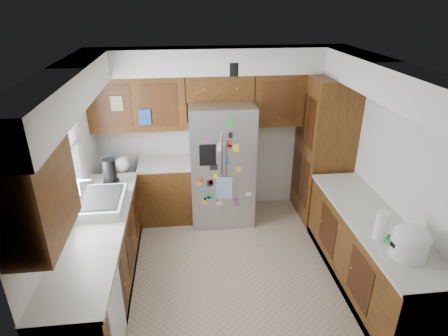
{
  "coord_description": "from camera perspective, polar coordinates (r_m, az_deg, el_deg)",
  "views": [
    {
      "loc": [
        -0.52,
        -3.74,
        3.13
      ],
      "look_at": [
        -0.06,
        0.35,
        1.22
      ],
      "focal_mm": 30.0,
      "sensor_mm": 36.0,
      "label": 1
    }
  ],
  "objects": [
    {
      "name": "sink_assembly",
      "position": [
        4.5,
        -18.27,
        -4.94
      ],
      "size": [
        0.52,
        0.7,
        0.37
      ],
      "color": "silver",
      "rests_on": "left_counter_run"
    },
    {
      "name": "fridge_top_items",
      "position": [
        5.22,
        -1.79,
        15.57
      ],
      "size": [
        0.83,
        0.39,
        0.3
      ],
      "color": "#0F349B",
      "rests_on": "bridge_cabinet"
    },
    {
      "name": "room_shell",
      "position": [
        4.32,
        -0.68,
        7.28
      ],
      "size": [
        3.64,
        3.24,
        2.52
      ],
      "color": "silver",
      "rests_on": "ground"
    },
    {
      "name": "rice_cooker",
      "position": [
        3.89,
        26.55,
        -10.0
      ],
      "size": [
        0.35,
        0.34,
        0.3
      ],
      "color": "white",
      "rests_on": "right_counter_run"
    },
    {
      "name": "left_counter_run",
      "position": [
        4.71,
        -15.84,
        -11.24
      ],
      "size": [
        1.36,
        3.2,
        0.92
      ],
      "color": "#3B240B",
      "rests_on": "ground"
    },
    {
      "name": "paper_towel",
      "position": [
        4.03,
        22.91,
        -8.1
      ],
      "size": [
        0.13,
        0.13,
        0.3
      ],
      "primitive_type": "cylinder",
      "color": "white",
      "rests_on": "right_counter_run"
    },
    {
      "name": "bridge_cabinet",
      "position": [
        5.32,
        -0.73,
        12.34
      ],
      "size": [
        0.96,
        0.34,
        0.35
      ],
      "primitive_type": "cube",
      "color": "#3B240B",
      "rests_on": "fridge"
    },
    {
      "name": "fridge",
      "position": [
        5.44,
        -0.43,
        0.7
      ],
      "size": [
        0.9,
        0.79,
        1.8
      ],
      "color": "#949499",
      "rests_on": "ground"
    },
    {
      "name": "floor",
      "position": [
        4.9,
        1.15,
        -14.81
      ],
      "size": [
        3.6,
        3.6,
        0.0
      ],
      "primitive_type": "plane",
      "color": "tan",
      "rests_on": "ground"
    },
    {
      "name": "right_counter_run",
      "position": [
        4.69,
        20.93,
        -12.28
      ],
      "size": [
        0.63,
        2.25,
        0.92
      ],
      "color": "#3B240B",
      "rests_on": "ground"
    },
    {
      "name": "left_counter_clutter",
      "position": [
        5.12,
        -16.44,
        -0.18
      ],
      "size": [
        0.36,
        0.9,
        0.38
      ],
      "color": "black",
      "rests_on": "left_counter_run"
    },
    {
      "name": "pantry",
      "position": [
        5.67,
        14.89,
        2.77
      ],
      "size": [
        0.6,
        0.9,
        2.15
      ],
      "primitive_type": "cube",
      "color": "#3B240B",
      "rests_on": "ground"
    }
  ]
}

